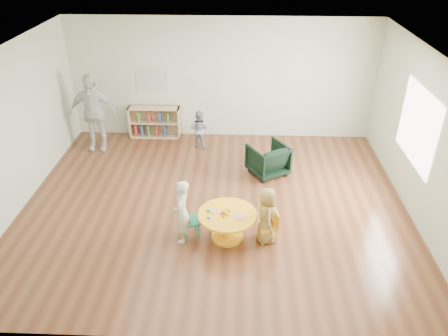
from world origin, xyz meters
name	(u,v)px	position (x,y,z in m)	size (l,w,h in m)	color
room	(214,108)	(0.01, 0.00, 1.89)	(7.10, 7.00, 2.80)	#59301C
activity_table	(227,221)	(0.27, -0.97, 0.33)	(0.96, 0.96, 0.52)	yellow
kid_chair_left	(187,221)	(-0.39, -0.93, 0.30)	(0.38, 0.38, 0.56)	#167C59
kid_chair_right	(270,225)	(0.97, -0.98, 0.29)	(0.35, 0.35, 0.54)	yellow
bookshelf	(154,122)	(-1.61, 2.86, 0.37)	(1.20, 0.30, 0.75)	tan
alphabet_poster	(153,81)	(-1.60, 2.98, 1.35)	(0.74, 0.01, 0.54)	silver
armchair	(268,159)	(1.02, 1.16, 0.33)	(0.70, 0.72, 0.65)	black
child_left	(182,212)	(-0.46, -1.04, 0.55)	(0.40, 0.26, 1.10)	silver
child_right	(266,215)	(0.89, -1.00, 0.49)	(0.48, 0.31, 0.98)	yellow
toddler	(199,129)	(-0.49, 2.34, 0.44)	(0.43, 0.33, 0.88)	#1C2747
adult_caretaker	(93,113)	(-2.81, 2.17, 0.87)	(1.02, 0.43, 1.75)	silver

